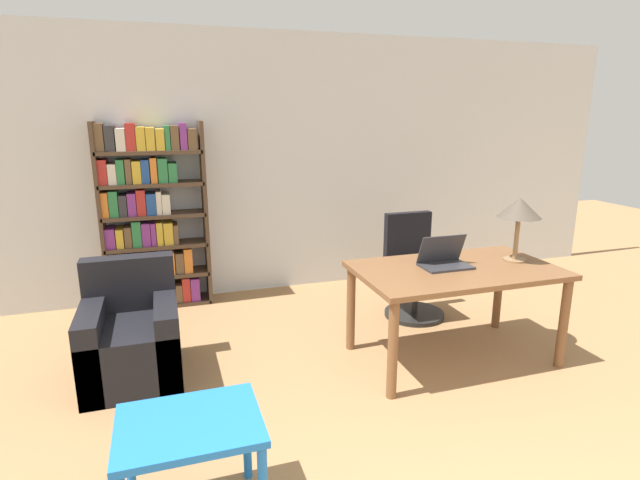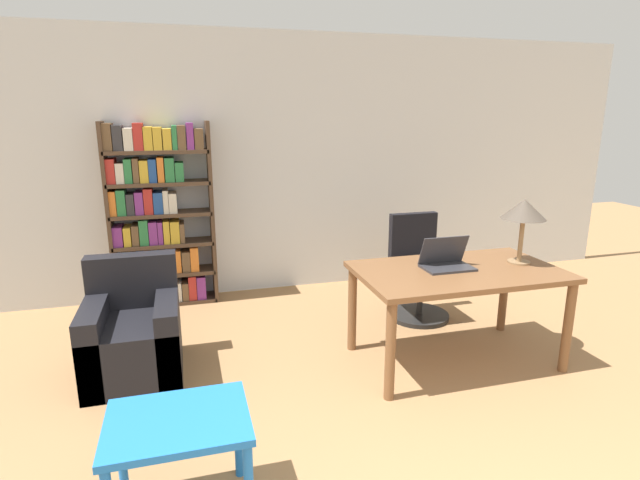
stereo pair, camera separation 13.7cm
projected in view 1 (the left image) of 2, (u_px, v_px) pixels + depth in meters
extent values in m
cube|color=silver|center=(284.00, 165.00, 5.31)|extent=(8.00, 0.06, 2.70)
cube|color=brown|center=(456.00, 270.00, 3.81)|extent=(1.54, 0.89, 0.04)
cylinder|color=brown|center=(393.00, 350.00, 3.33)|extent=(0.07, 0.07, 0.71)
cylinder|color=brown|center=(563.00, 323.00, 3.75)|extent=(0.07, 0.07, 0.71)
cylinder|color=brown|center=(351.00, 308.00, 4.04)|extent=(0.07, 0.07, 0.71)
cylinder|color=brown|center=(498.00, 290.00, 4.46)|extent=(0.07, 0.07, 0.71)
cube|color=#2D2D33|center=(446.00, 266.00, 3.81)|extent=(0.38, 0.24, 0.02)
cube|color=#2D2D33|center=(441.00, 249.00, 3.85)|extent=(0.38, 0.09, 0.23)
cube|color=#19233D|center=(441.00, 248.00, 3.85)|extent=(0.34, 0.08, 0.20)
cylinder|color=olive|center=(514.00, 260.00, 3.98)|extent=(0.17, 0.17, 0.01)
cylinder|color=olive|center=(516.00, 238.00, 3.94)|extent=(0.04, 0.04, 0.34)
cone|color=#4C4238|center=(520.00, 208.00, 3.88)|extent=(0.34, 0.34, 0.15)
cylinder|color=black|center=(414.00, 314.00, 4.79)|extent=(0.57, 0.57, 0.04)
cylinder|color=#262626|center=(415.00, 295.00, 4.74)|extent=(0.06, 0.06, 0.34)
cube|color=black|center=(416.00, 273.00, 4.69)|extent=(0.49, 0.49, 0.10)
cube|color=black|center=(407.00, 238.00, 4.80)|extent=(0.46, 0.08, 0.49)
cube|color=blue|center=(189.00, 425.00, 2.26)|extent=(0.65, 0.50, 0.04)
cylinder|color=blue|center=(129.00, 459.00, 2.44)|extent=(0.04, 0.04, 0.50)
cylinder|color=blue|center=(247.00, 436.00, 2.61)|extent=(0.04, 0.04, 0.50)
cube|color=black|center=(133.00, 351.00, 3.62)|extent=(0.66, 0.75, 0.43)
cube|color=black|center=(129.00, 283.00, 3.79)|extent=(0.66, 0.16, 0.41)
cube|color=black|center=(94.00, 346.00, 3.53)|extent=(0.16, 0.75, 0.58)
cube|color=black|center=(168.00, 337.00, 3.67)|extent=(0.16, 0.75, 0.58)
cube|color=#4C3828|center=(102.00, 220.00, 4.71)|extent=(0.04, 0.28, 1.82)
cube|color=#4C3828|center=(205.00, 214.00, 4.99)|extent=(0.04, 0.28, 1.82)
cube|color=#4C3828|center=(162.00, 303.00, 5.07)|extent=(0.96, 0.28, 0.04)
cube|color=orange|center=(115.00, 297.00, 4.91)|extent=(0.04, 0.24, 0.19)
cube|color=gold|center=(122.00, 295.00, 4.93)|extent=(0.08, 0.24, 0.22)
cube|color=#333338|center=(131.00, 293.00, 4.95)|extent=(0.07, 0.24, 0.24)
cube|color=orange|center=(138.00, 292.00, 4.97)|extent=(0.05, 0.24, 0.25)
cube|color=gold|center=(145.00, 294.00, 4.99)|extent=(0.06, 0.24, 0.20)
cube|color=orange|center=(153.00, 292.00, 5.01)|extent=(0.07, 0.24, 0.22)
cube|color=#234C99|center=(161.00, 290.00, 5.03)|extent=(0.08, 0.24, 0.25)
cube|color=silver|center=(171.00, 291.00, 5.07)|extent=(0.09, 0.24, 0.19)
cube|color=brown|center=(179.00, 291.00, 5.09)|extent=(0.06, 0.24, 0.18)
cube|color=#B72D28|center=(186.00, 287.00, 5.10)|extent=(0.08, 0.24, 0.25)
cube|color=#7F338C|center=(195.00, 287.00, 5.13)|extent=(0.09, 0.24, 0.24)
cube|color=#4C3828|center=(160.00, 275.00, 4.99)|extent=(0.96, 0.28, 0.04)
cube|color=#333338|center=(112.00, 268.00, 4.83)|extent=(0.05, 0.24, 0.19)
cube|color=gold|center=(119.00, 264.00, 4.85)|extent=(0.07, 0.24, 0.25)
cube|color=orange|center=(127.00, 266.00, 4.87)|extent=(0.05, 0.24, 0.20)
cube|color=#234C99|center=(133.00, 263.00, 4.89)|extent=(0.06, 0.24, 0.25)
cube|color=orange|center=(141.00, 263.00, 4.91)|extent=(0.06, 0.24, 0.23)
cube|color=orange|center=(148.00, 264.00, 4.93)|extent=(0.05, 0.24, 0.20)
cube|color=#333338|center=(155.00, 262.00, 4.95)|extent=(0.07, 0.24, 0.23)
cube|color=#7F338C|center=(164.00, 264.00, 4.98)|extent=(0.08, 0.24, 0.18)
cube|color=orange|center=(172.00, 261.00, 5.00)|extent=(0.05, 0.24, 0.23)
cube|color=brown|center=(179.00, 261.00, 5.02)|extent=(0.08, 0.24, 0.21)
cube|color=orange|center=(188.00, 259.00, 5.04)|extent=(0.08, 0.24, 0.25)
cube|color=#4C3828|center=(157.00, 245.00, 4.92)|extent=(0.96, 0.28, 0.04)
cube|color=#7F338C|center=(111.00, 237.00, 4.77)|extent=(0.09, 0.24, 0.19)
cube|color=gold|center=(120.00, 237.00, 4.79)|extent=(0.07, 0.24, 0.18)
cube|color=brown|center=(129.00, 236.00, 4.81)|extent=(0.06, 0.24, 0.20)
cube|color=#2D7F47|center=(137.00, 233.00, 4.83)|extent=(0.08, 0.24, 0.25)
cube|color=#7F338C|center=(146.00, 233.00, 4.86)|extent=(0.08, 0.24, 0.23)
cube|color=#7F338C|center=(154.00, 233.00, 4.88)|extent=(0.05, 0.24, 0.22)
cube|color=gold|center=(160.00, 232.00, 4.89)|extent=(0.06, 0.24, 0.23)
cube|color=gold|center=(168.00, 232.00, 4.92)|extent=(0.09, 0.24, 0.22)
cube|color=brown|center=(176.00, 233.00, 4.94)|extent=(0.04, 0.24, 0.19)
cube|color=#4C3828|center=(155.00, 215.00, 4.84)|extent=(0.96, 0.28, 0.04)
cube|color=orange|center=(106.00, 204.00, 4.68)|extent=(0.06, 0.24, 0.23)
cube|color=#2D7F47|center=(114.00, 203.00, 4.70)|extent=(0.08, 0.24, 0.24)
cube|color=#333338|center=(123.00, 205.00, 4.73)|extent=(0.07, 0.24, 0.20)
cube|color=#7F338C|center=(132.00, 203.00, 4.75)|extent=(0.08, 0.24, 0.22)
cube|color=#B72D28|center=(141.00, 202.00, 4.77)|extent=(0.08, 0.24, 0.24)
cube|color=#234C99|center=(151.00, 203.00, 4.81)|extent=(0.09, 0.24, 0.21)
cube|color=silver|center=(159.00, 202.00, 4.82)|extent=(0.05, 0.24, 0.22)
cube|color=silver|center=(166.00, 203.00, 4.85)|extent=(0.07, 0.24, 0.19)
cube|color=#4C3828|center=(152.00, 184.00, 4.77)|extent=(0.96, 0.28, 0.04)
cube|color=#B72D28|center=(103.00, 172.00, 4.61)|extent=(0.08, 0.24, 0.23)
cube|color=silver|center=(113.00, 174.00, 4.64)|extent=(0.07, 0.24, 0.19)
cube|color=#2D7F47|center=(121.00, 171.00, 4.66)|extent=(0.07, 0.24, 0.23)
cube|color=brown|center=(129.00, 171.00, 4.68)|extent=(0.05, 0.24, 0.23)
cube|color=gold|center=(137.00, 172.00, 4.70)|extent=(0.08, 0.24, 0.21)
cube|color=#234C99|center=(146.00, 171.00, 4.72)|extent=(0.07, 0.24, 0.22)
cube|color=orange|center=(154.00, 170.00, 4.74)|extent=(0.06, 0.24, 0.24)
cube|color=#2D7F47|center=(163.00, 170.00, 4.77)|extent=(0.09, 0.24, 0.23)
cube|color=#2D7F47|center=(172.00, 172.00, 4.80)|extent=(0.08, 0.24, 0.18)
cube|color=#4C3828|center=(150.00, 152.00, 4.69)|extent=(0.96, 0.28, 0.04)
cube|color=brown|center=(100.00, 137.00, 4.53)|extent=(0.08, 0.24, 0.25)
cube|color=#333338|center=(110.00, 138.00, 4.56)|extent=(0.08, 0.24, 0.23)
cube|color=silver|center=(121.00, 140.00, 4.59)|extent=(0.08, 0.24, 0.20)
cube|color=#B72D28|center=(131.00, 137.00, 4.61)|extent=(0.09, 0.24, 0.25)
cube|color=gold|center=(141.00, 139.00, 4.64)|extent=(0.08, 0.24, 0.21)
cube|color=gold|center=(150.00, 139.00, 4.67)|extent=(0.08, 0.24, 0.21)
cube|color=gold|center=(160.00, 139.00, 4.69)|extent=(0.08, 0.24, 0.20)
cube|color=#2D7F47|center=(167.00, 138.00, 4.71)|extent=(0.05, 0.24, 0.23)
cube|color=brown|center=(174.00, 138.00, 4.73)|extent=(0.07, 0.24, 0.23)
cube|color=#7F338C|center=(183.00, 136.00, 4.75)|extent=(0.06, 0.24, 0.25)
cube|color=brown|center=(192.00, 139.00, 4.78)|extent=(0.08, 0.24, 0.19)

